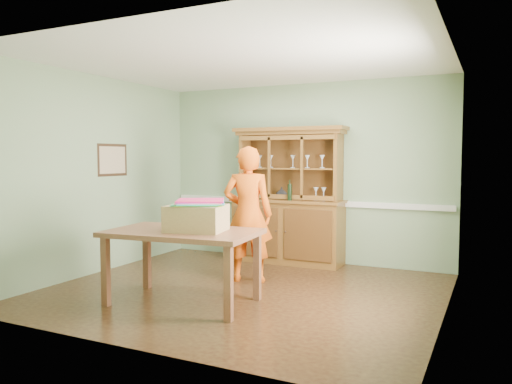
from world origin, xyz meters
The scene contains 14 objects.
floor centered at (0.00, 0.00, 0.00)m, with size 4.50×4.50×0.00m, color #4C3318.
ceiling centered at (0.00, 0.00, 2.70)m, with size 4.50×4.50×0.00m, color white.
wall_back centered at (0.00, 2.00, 1.35)m, with size 4.50×4.50×0.00m, color gray.
wall_left centered at (-2.25, 0.00, 1.35)m, with size 4.00×4.00×0.00m, color gray.
wall_right centered at (2.25, 0.00, 1.35)m, with size 4.00×4.00×0.00m, color gray.
wall_front centered at (0.00, -2.00, 1.35)m, with size 4.50×4.50×0.00m, color gray.
chair_rail centered at (0.00, 1.98, 0.90)m, with size 4.41×0.05×0.08m, color silver.
framed_map centered at (-2.23, 0.30, 1.55)m, with size 0.03×0.60×0.46m.
window_panel centered at (2.23, -0.30, 1.50)m, with size 0.03×0.96×1.36m.
china_hutch centered at (-0.14, 1.77, 0.72)m, with size 1.73×0.57×2.03m.
dining_table centered at (-0.36, -0.72, 0.71)m, with size 1.68×1.10×0.80m.
cardboard_box centered at (-0.20, -0.69, 0.94)m, with size 0.60×0.48×0.28m, color tan.
kite_stack centered at (-0.18, -0.66, 1.11)m, with size 0.66×0.66×0.05m.
person centered at (-0.16, 0.46, 0.86)m, with size 0.63×0.41×1.73m, color #E4570E.
Camera 1 is at (2.68, -5.19, 1.59)m, focal length 35.00 mm.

